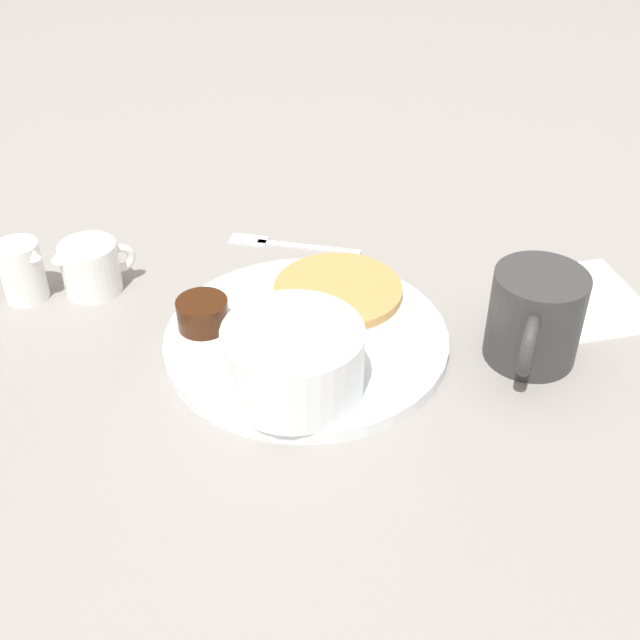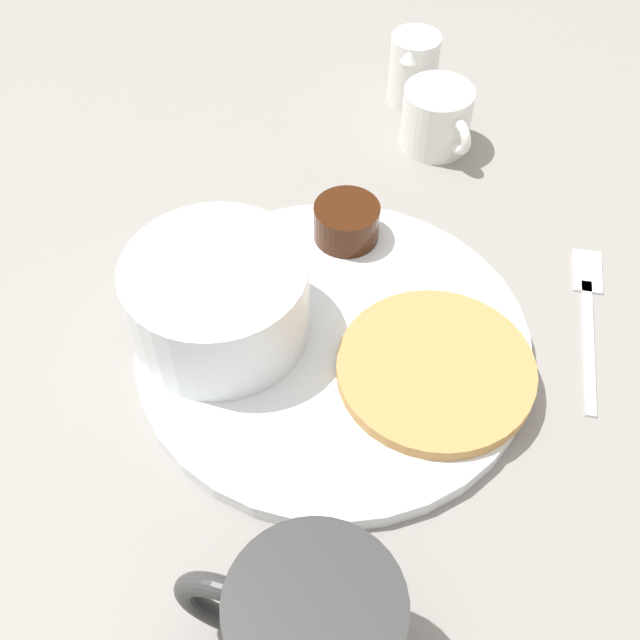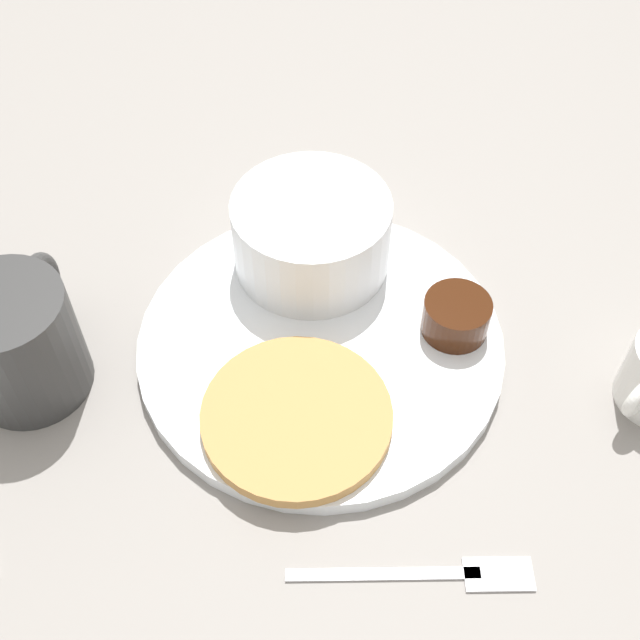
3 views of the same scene
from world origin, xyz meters
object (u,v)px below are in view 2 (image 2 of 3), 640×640
(plate, at_px, (333,344))
(bowl, at_px, (217,297))
(coffee_mug, at_px, (310,635))
(creamer_pitcher_far, at_px, (414,67))
(fork, at_px, (589,308))
(creamer_pitcher_near, at_px, (437,118))

(plate, xyz_separation_m, bowl, (0.07, -0.01, 0.04))
(coffee_mug, height_order, creamer_pitcher_far, coffee_mug)
(coffee_mug, distance_m, fork, 0.30)
(creamer_pitcher_near, xyz_separation_m, creamer_pitcher_far, (0.01, -0.06, 0.00))
(bowl, bearing_deg, creamer_pitcher_near, -128.64)
(coffee_mug, xyz_separation_m, creamer_pitcher_far, (-0.09, -0.46, -0.01))
(creamer_pitcher_far, distance_m, fork, 0.26)
(coffee_mug, distance_m, creamer_pitcher_near, 0.42)
(creamer_pitcher_near, distance_m, fork, 0.20)
(plate, bearing_deg, coffee_mug, 85.01)
(plate, xyz_separation_m, creamer_pitcher_near, (-0.09, -0.21, 0.02))
(creamer_pitcher_near, relative_size, creamer_pitcher_far, 1.20)
(creamer_pitcher_near, xyz_separation_m, fork, (-0.09, 0.18, -0.02))
(creamer_pitcher_far, xyz_separation_m, fork, (-0.10, 0.24, -0.03))
(bowl, relative_size, creamer_pitcher_far, 1.86)
(fork, bearing_deg, creamer_pitcher_near, -64.38)
(coffee_mug, bearing_deg, fork, -130.28)
(coffee_mug, bearing_deg, plate, -94.99)
(bowl, height_order, coffee_mug, coffee_mug)
(plate, bearing_deg, creamer_pitcher_far, -105.49)
(creamer_pitcher_far, bearing_deg, fork, 112.15)
(creamer_pitcher_far, relative_size, fork, 0.42)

